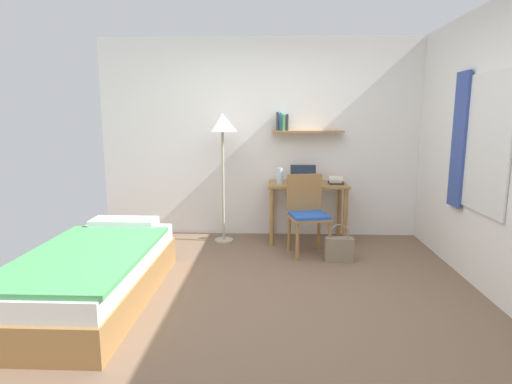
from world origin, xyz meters
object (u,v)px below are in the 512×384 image
object	(u,v)px
handbag	(339,248)
desk	(307,195)
laptop	(303,178)
water_bottle	(280,176)
standing_lamp	(222,131)
bed	(94,274)
desk_chair	(307,211)
book_stack	(336,180)

from	to	relation	value
handbag	desk	bearing A→B (deg)	111.21
laptop	water_bottle	size ratio (longest dim) A/B	1.65
standing_lamp	water_bottle	world-z (taller)	standing_lamp
bed	desk_chair	xyz separation A→B (m)	(1.95, 1.39, 0.27)
laptop	book_stack	size ratio (longest dim) A/B	1.42
bed	desk	xyz separation A→B (m)	(1.99, 1.89, 0.37)
handbag	desk_chair	bearing A→B (deg)	140.41
book_stack	bed	bearing A→B (deg)	-141.70
book_stack	handbag	xyz separation A→B (m)	(-0.05, -0.73, -0.65)
standing_lamp	handbag	xyz separation A→B (m)	(1.37, -0.70, -1.27)
desk	laptop	bearing A→B (deg)	133.54
desk	standing_lamp	xyz separation A→B (m)	(-1.07, -0.07, 0.81)
desk_chair	book_stack	xyz separation A→B (m)	(0.38, 0.45, 0.29)
standing_lamp	desk	bearing A→B (deg)	4.00
water_bottle	book_stack	bearing A→B (deg)	2.42
laptop	book_stack	distance (m)	0.41
standing_lamp	handbag	size ratio (longest dim) A/B	3.84
desk_chair	laptop	size ratio (longest dim) A/B	2.76
book_stack	handbag	world-z (taller)	book_stack
bed	laptop	bearing A→B (deg)	45.05
bed	standing_lamp	xyz separation A→B (m)	(0.92, 1.81, 1.18)
book_stack	handbag	bearing A→B (deg)	-93.69
book_stack	laptop	bearing A→B (deg)	166.41
desk_chair	book_stack	world-z (taller)	desk_chair
desk_chair	standing_lamp	bearing A→B (deg)	157.85
desk	desk_chair	distance (m)	0.51
desk	standing_lamp	distance (m)	1.34
standing_lamp	water_bottle	size ratio (longest dim) A/B	8.03
water_bottle	standing_lamp	bearing A→B (deg)	-179.78
laptop	handbag	world-z (taller)	laptop
desk	water_bottle	xyz separation A→B (m)	(-0.36, -0.07, 0.25)
standing_lamp	bed	bearing A→B (deg)	-116.93
book_stack	standing_lamp	bearing A→B (deg)	-178.68
bed	desk	distance (m)	2.77
bed	desk_chair	distance (m)	2.41
standing_lamp	laptop	world-z (taller)	standing_lamp
desk_chair	desk	bearing A→B (deg)	85.75
book_stack	desk_chair	bearing A→B (deg)	-130.31
desk_chair	handbag	size ratio (longest dim) A/B	2.17
desk_chair	bed	bearing A→B (deg)	-144.50
desk	standing_lamp	world-z (taller)	standing_lamp
bed	handbag	size ratio (longest dim) A/B	4.83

